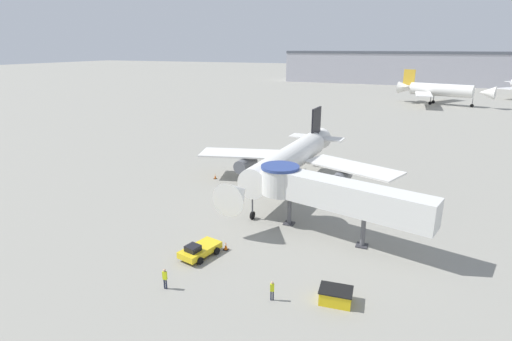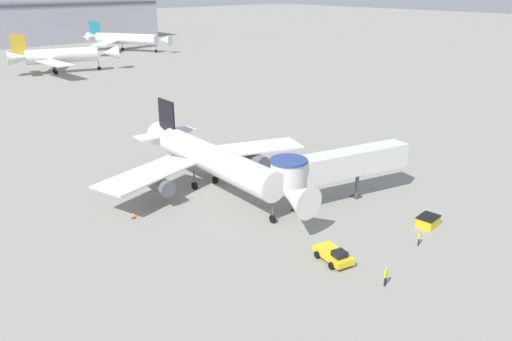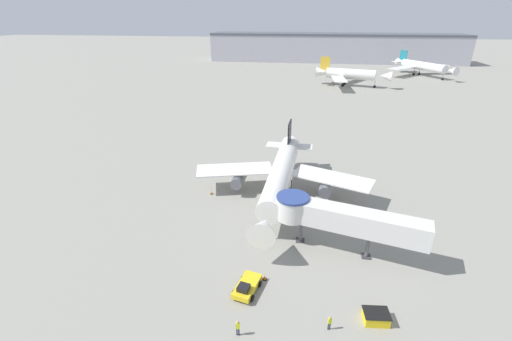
% 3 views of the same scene
% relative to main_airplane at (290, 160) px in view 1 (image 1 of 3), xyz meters
% --- Properties ---
extents(ground_plane, '(800.00, 800.00, 0.00)m').
position_rel_main_airplane_xyz_m(ground_plane, '(-0.57, 0.17, -4.03)').
color(ground_plane, gray).
extents(main_airplane, '(29.14, 30.60, 9.51)m').
position_rel_main_airplane_xyz_m(main_airplane, '(0.00, 0.00, 0.00)').
color(main_airplane, white).
rests_on(main_airplane, ground_plane).
extents(jet_bridge, '(17.92, 7.20, 6.38)m').
position_rel_main_airplane_xyz_m(jet_bridge, '(7.91, -11.93, 0.66)').
color(jet_bridge, silver).
rests_on(jet_bridge, ground_plane).
extents(pushback_tug_yellow, '(2.88, 4.33, 1.42)m').
position_rel_main_airplane_xyz_m(pushback_tug_yellow, '(-1.70, -20.73, -3.37)').
color(pushback_tug_yellow, yellow).
rests_on(pushback_tug_yellow, ground_plane).
extents(service_container_yellow, '(2.64, 2.06, 1.10)m').
position_rel_main_airplane_xyz_m(service_container_yellow, '(11.29, -22.67, -3.47)').
color(service_container_yellow, yellow).
rests_on(service_container_yellow, ground_plane).
extents(traffic_cone_port_wing, '(0.43, 0.43, 0.72)m').
position_rel_main_airplane_xyz_m(traffic_cone_port_wing, '(-11.24, -0.33, -3.69)').
color(traffic_cone_port_wing, black).
rests_on(traffic_cone_port_wing, ground_plane).
extents(traffic_cone_near_nose, '(0.48, 0.48, 0.79)m').
position_rel_main_airplane_xyz_m(traffic_cone_near_nose, '(-0.04, -18.69, -3.65)').
color(traffic_cone_near_nose, black).
rests_on(traffic_cone_near_nose, ground_plane).
extents(traffic_cone_starboard_wing, '(0.36, 0.36, 0.60)m').
position_rel_main_airplane_xyz_m(traffic_cone_starboard_wing, '(11.10, -1.63, -3.74)').
color(traffic_cone_starboard_wing, black).
rests_on(traffic_cone_starboard_wing, ground_plane).
extents(ground_crew_marshaller, '(0.35, 0.27, 1.63)m').
position_rel_main_airplane_xyz_m(ground_crew_marshaller, '(6.81, -24.33, -3.09)').
color(ground_crew_marshaller, '#1E2338').
rests_on(ground_crew_marshaller, ground_plane).
extents(ground_crew_wing_walker, '(0.35, 0.23, 1.77)m').
position_rel_main_airplane_xyz_m(ground_crew_wing_walker, '(-1.52, -26.25, -3.01)').
color(ground_crew_wing_walker, '#1E2338').
rests_on(ground_crew_wing_walker, ground_plane).
extents(background_jet_gold_tail, '(29.60, 32.30, 11.03)m').
position_rel_main_airplane_xyz_m(background_jet_gold_tail, '(19.09, 97.00, 0.80)').
color(background_jet_gold_tail, white).
rests_on(background_jet_gold_tail, ground_plane).
extents(terminal_building, '(148.05, 22.44, 16.19)m').
position_rel_main_airplane_xyz_m(terminal_building, '(16.96, 175.17, 4.08)').
color(terminal_building, '#A8A8B2').
rests_on(terminal_building, ground_plane).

